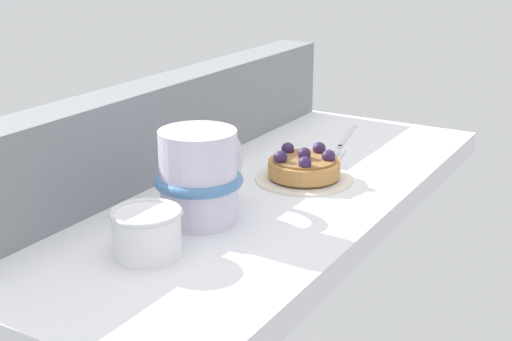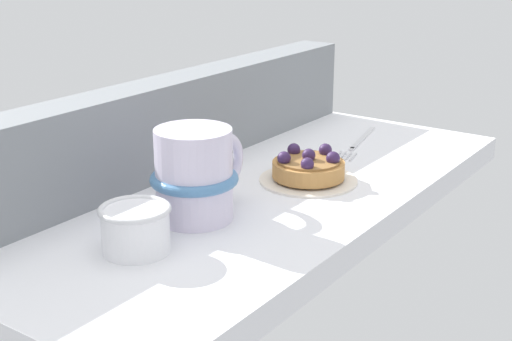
# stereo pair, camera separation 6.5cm
# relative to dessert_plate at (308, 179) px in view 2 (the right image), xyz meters

# --- Properties ---
(ground_plane) EXTENTS (0.77, 0.34, 0.03)m
(ground_plane) POSITION_rel_dessert_plate_xyz_m (-0.05, 0.04, -0.02)
(ground_plane) COLOR white
(window_rail_back) EXTENTS (0.75, 0.06, 0.12)m
(window_rail_back) POSITION_rel_dessert_plate_xyz_m (-0.05, 0.18, 0.06)
(window_rail_back) COLOR gray
(window_rail_back) RESTS_ON ground_plane
(dessert_plate) EXTENTS (0.12, 0.12, 0.01)m
(dessert_plate) POSITION_rel_dessert_plate_xyz_m (0.00, 0.00, 0.00)
(dessert_plate) COLOR silver
(dessert_plate) RESTS_ON ground_plane
(raspberry_tart) EXTENTS (0.09, 0.09, 0.04)m
(raspberry_tart) POSITION_rel_dessert_plate_xyz_m (0.00, 0.00, 0.02)
(raspberry_tart) COLOR #B77F42
(raspberry_tart) RESTS_ON dessert_plate
(coffee_mug) EXTENTS (0.13, 0.10, 0.10)m
(coffee_mug) POSITION_rel_dessert_plate_xyz_m (-0.17, 0.04, 0.05)
(coffee_mug) COLOR silver
(coffee_mug) RESTS_ON ground_plane
(dessert_fork) EXTENTS (0.17, 0.05, 0.01)m
(dessert_fork) POSITION_rel_dessert_plate_xyz_m (0.18, 0.03, 0.00)
(dessert_fork) COLOR silver
(dessert_fork) RESTS_ON ground_plane
(sugar_bowl) EXTENTS (0.07, 0.07, 0.05)m
(sugar_bowl) POSITION_rel_dessert_plate_xyz_m (-0.27, 0.03, 0.02)
(sugar_bowl) COLOR white
(sugar_bowl) RESTS_ON ground_plane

